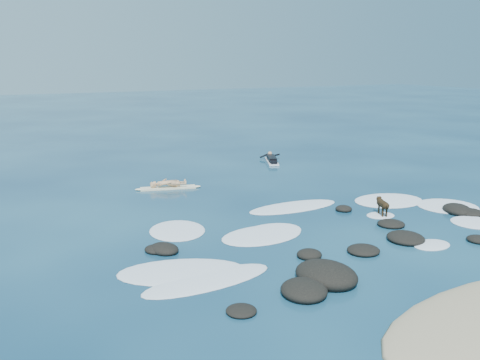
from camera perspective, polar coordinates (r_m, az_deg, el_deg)
ground at (r=19.23m, az=9.21°, el=-4.54°), size 160.00×160.00×0.00m
reef_rocks at (r=16.40m, az=12.42°, el=-7.36°), size 12.73×6.74×0.62m
breaking_foam at (r=18.56m, az=7.48°, el=-5.08°), size 15.23×6.98×0.12m
standing_surfer_rig at (r=23.95m, az=-7.71°, el=0.59°), size 2.91×1.11×1.68m
paddling_surfer_rig at (r=30.13m, az=3.39°, el=2.21°), size 1.65×2.57×0.46m
dog at (r=20.36m, az=14.95°, el=-2.49°), size 0.52×1.05×0.69m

